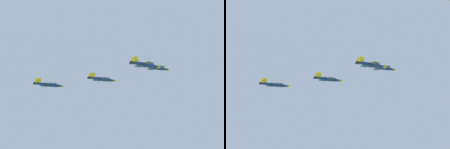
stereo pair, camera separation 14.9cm
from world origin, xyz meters
TOP-DOWN VIEW (x-y plane):
  - jet_lead at (25.16, 12.88)m, footprint 12.90×10.11m
  - jet_left_wingman at (30.84, -9.90)m, footprint 12.99×10.62m
  - jet_right_wingman at (48.56, 14.81)m, footprint 13.01×10.32m
  - jet_left_outer at (36.52, -32.68)m, footprint 13.11×10.80m

SIDE VIEW (x-z plane):
  - jet_left_outer at x=36.52m, z-range 111.65..114.83m
  - jet_left_wingman at x=30.84m, z-range 113.58..116.72m
  - jet_right_wingman at x=48.56m, z-range 114.22..117.33m
  - jet_lead at x=25.16m, z-range 117.99..121.06m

